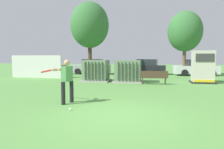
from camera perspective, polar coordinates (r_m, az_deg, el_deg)
The scene contains 14 objects.
ground_plane at distance 6.65m, azimuth 1.45°, elevation -11.23°, with size 96.00×96.00×0.00m, color #5B9947.
fence_panel at distance 19.80m, azimuth -20.08°, elevation 2.06°, with size 4.80×0.12×2.00m, color silver.
transformer_west at distance 15.78m, azimuth -4.41°, elevation 0.95°, with size 2.10×1.70×1.62m.
transformer_mid_west at distance 15.29m, azimuth 4.42°, elevation 0.83°, with size 2.10×1.70×1.62m.
generator_enclosure at distance 16.14m, azimuth 23.60°, elevation 1.89°, with size 1.60×1.40×2.30m.
park_bench at distance 14.27m, azimuth 11.46°, elevation -0.55°, with size 1.83×0.56×0.92m.
batter at distance 8.42m, azimuth -12.46°, elevation -1.20°, with size 1.59×0.81×1.74m.
sports_ball at distance 7.42m, azimuth -11.33°, elevation -9.28°, with size 0.09×0.09×0.09m, color white.
tree_left at distance 21.47m, azimuth -6.14°, elevation 13.28°, with size 3.83×3.83×7.32m.
tree_center_left at distance 21.87m, azimuth 19.38°, elevation 11.07°, with size 3.31×3.31×6.32m.
parked_car_leftmost at distance 25.04m, azimuth -17.55°, elevation 2.07°, with size 4.30×2.12×1.62m.
parked_car_left_of_center at distance 23.06m, azimuth -5.61°, elevation 2.05°, with size 4.33×2.19×1.62m.
parked_car_right_of_center at distance 22.74m, azimuth 9.34°, elevation 1.98°, with size 4.34×2.21×1.62m.
parked_car_rightmost at distance 22.57m, azimuth 22.09°, elevation 1.67°, with size 4.38×2.32×1.62m.
Camera 1 is at (1.15, -6.29, 1.83)m, focal length 33.34 mm.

